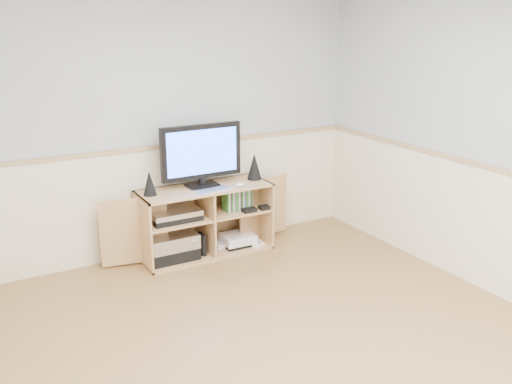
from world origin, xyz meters
TOP-DOWN VIEW (x-y plane):
  - room at (-0.06, 0.12)m, footprint 4.04×4.54m
  - media_cabinet at (0.31, 2.04)m, footprint 1.93×0.46m
  - monitor at (0.31, 2.04)m, footprint 0.78×0.18m
  - speaker_left at (-0.20, 2.01)m, footprint 0.12×0.12m
  - speaker_right at (0.85, 2.01)m, footprint 0.14×0.14m
  - keyboard at (0.34, 1.85)m, footprint 0.34×0.16m
  - mouse at (0.62, 1.85)m, footprint 0.10×0.08m
  - av_components at (-0.02, 1.99)m, footprint 0.52×0.33m
  - game_consoles at (0.63, 1.98)m, footprint 0.45×0.30m
  - game_cases at (0.64, 1.97)m, footprint 0.27×0.14m
  - wall_outlet at (1.00, 2.23)m, footprint 0.12×0.03m

SIDE VIEW (x-z plane):
  - game_consoles at x=0.63m, z-range 0.02..0.13m
  - av_components at x=-0.02m, z-range -0.01..0.45m
  - media_cabinet at x=0.31m, z-range 0.01..0.66m
  - game_cases at x=0.64m, z-range 0.39..0.58m
  - wall_outlet at x=1.00m, z-range 0.54..0.66m
  - keyboard at x=0.34m, z-range 0.65..0.66m
  - mouse at x=0.62m, z-range 0.65..0.69m
  - speaker_left at x=-0.20m, z-range 0.65..0.87m
  - speaker_right at x=0.85m, z-range 0.65..0.91m
  - monitor at x=0.31m, z-range 0.67..1.25m
  - room at x=-0.06m, z-range -0.05..2.49m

